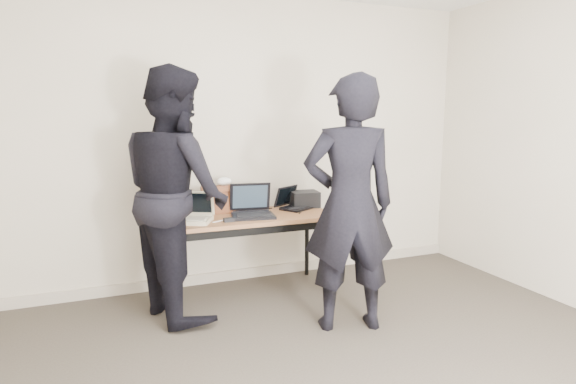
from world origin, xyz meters
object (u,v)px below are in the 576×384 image
laptop_right (293,204)px  equipment_box (305,199)px  desk (248,222)px  person_typist (349,205)px  leather_satchel (222,199)px  laptop_center (252,209)px  person_observer (176,193)px  laptop_beige (193,216)px

laptop_right → equipment_box: laptop_right is taller
desk → person_typist: person_typist is taller
leather_satchel → person_typist: 1.34m
desk → person_typist: bearing=-61.0°
laptop_right → equipment_box: size_ratio=1.47×
laptop_center → person_typist: 1.03m
laptop_right → laptop_center: bearing=169.4°
equipment_box → person_observer: (-1.27, -0.35, 0.19)m
equipment_box → laptop_right: bearing=-162.1°
leather_satchel → desk: bearing=-44.8°
laptop_right → person_typist: person_typist is taller
desk → leather_satchel: bearing=129.0°
desk → equipment_box: 0.67m
desk → laptop_right: laptop_right is taller
leather_satchel → person_typist: bearing=-52.6°
desk → laptop_beige: size_ratio=3.79×
equipment_box → desk: bearing=-163.1°
laptop_beige → equipment_box: bearing=38.7°
laptop_right → equipment_box: bearing=-12.3°
person_observer → laptop_right: bearing=-89.1°
laptop_beige → person_observer: bearing=-115.5°
laptop_center → desk: bearing=161.1°
desk → person_observer: (-0.64, -0.16, 0.33)m
laptop_beige → laptop_center: bearing=29.9°
laptop_right → equipment_box: (0.14, 0.05, 0.03)m
laptop_right → equipment_box: 0.15m
laptop_beige → person_typist: bearing=-14.8°
laptop_beige → laptop_right: 1.00m
leather_satchel → person_typist: person_typist is taller
laptop_beige → equipment_box: laptop_beige is taller
laptop_center → equipment_box: (0.60, 0.21, 0.01)m
leather_satchel → person_observer: person_observer is taller
person_observer → person_typist: bearing=-138.0°
person_typist → person_observer: 1.37m
laptop_right → leather_satchel: bearing=142.9°
laptop_beige → laptop_right: size_ratio=1.04×
laptop_center → person_observer: person_observer is taller
person_typist → person_observer: bearing=-19.4°
laptop_center → laptop_right: (0.46, 0.16, -0.02)m
laptop_beige → laptop_center: laptop_center is taller
desk → laptop_right: 0.52m
laptop_right → person_observer: bearing=165.1°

